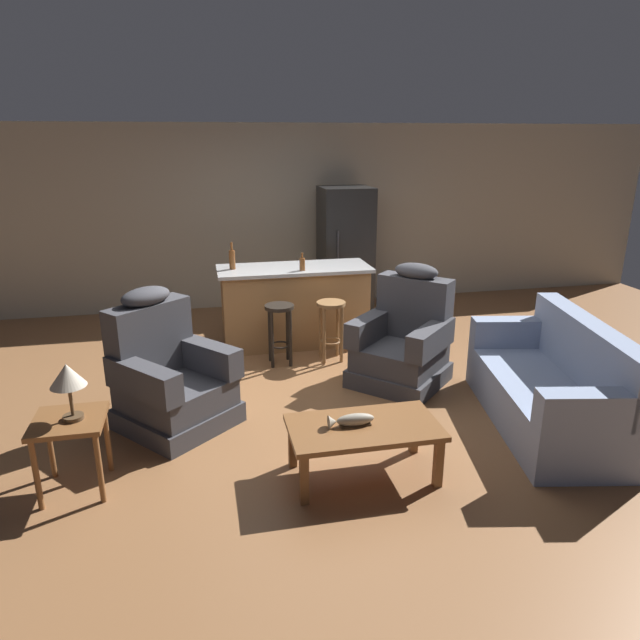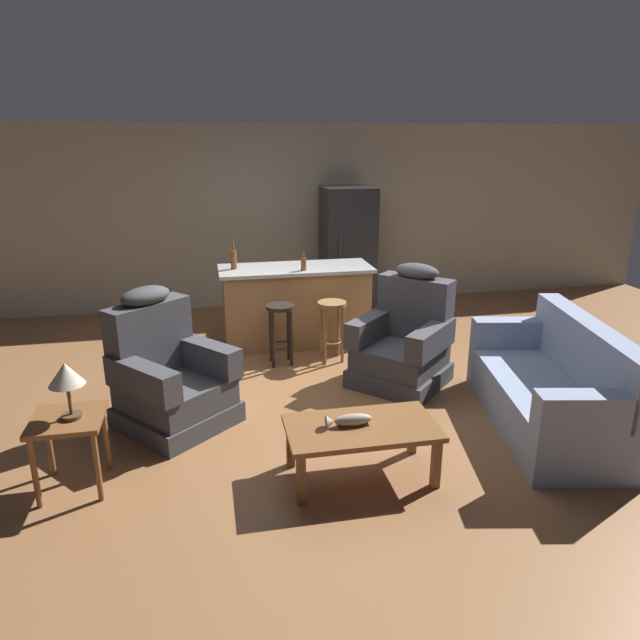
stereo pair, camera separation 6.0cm
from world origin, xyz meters
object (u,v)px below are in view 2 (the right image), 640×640
object	(u,v)px
bar_stool_right	(332,320)
kitchen_island	(296,305)
table_lamp	(66,377)
fish_figurine	(349,420)
refrigerator	(348,251)
recliner_near_lamp	(169,377)
bar_stool_left	(281,323)
end_table	(69,430)
recliner_near_island	(404,342)
bottle_short_amber	(304,264)
couch	(553,389)
coffee_table	(361,432)
bottle_tall_green	(234,259)

from	to	relation	value
bar_stool_right	kitchen_island	bearing A→B (deg)	115.67
bar_stool_right	table_lamp	bearing A→B (deg)	-138.18
fish_figurine	refrigerator	xyz separation A→B (m)	(1.02, 4.13, 0.42)
recliner_near_lamp	bar_stool_left	distance (m)	1.62
end_table	table_lamp	bearing A→B (deg)	-21.95
recliner_near_island	bottle_short_amber	xyz separation A→B (m)	(-0.83, 1.15, 0.61)
refrigerator	kitchen_island	bearing A→B (deg)	-127.98
recliner_near_island	refrigerator	world-z (taller)	refrigerator
couch	recliner_near_island	bearing A→B (deg)	-39.82
coffee_table	bottle_short_amber	world-z (taller)	bottle_short_amber
bar_stool_left	bottle_short_amber	world-z (taller)	bottle_short_amber
couch	recliner_near_lamp	world-z (taller)	recliner_near_lamp
fish_figurine	bottle_tall_green	bearing A→B (deg)	101.95
couch	end_table	bearing A→B (deg)	13.60
end_table	fish_figurine	bearing A→B (deg)	-7.46
recliner_near_island	bar_stool_left	size ratio (longest dim) A/B	1.76
bottle_short_amber	fish_figurine	bearing A→B (deg)	-93.14
coffee_table	couch	xyz separation A→B (m)	(1.83, 0.43, -0.02)
refrigerator	bottle_short_amber	world-z (taller)	refrigerator
recliner_near_lamp	kitchen_island	world-z (taller)	recliner_near_lamp
table_lamp	bar_stool_right	distance (m)	3.12
fish_figurine	bar_stool_left	distance (m)	2.31
kitchen_island	recliner_near_lamp	bearing A→B (deg)	-128.27
table_lamp	refrigerator	distance (m)	4.88
recliner_near_island	table_lamp	xyz separation A→B (m)	(-2.90, -1.34, 0.45)
couch	bar_stool_left	distance (m)	2.83
bottle_short_amber	refrigerator	bearing A→B (deg)	58.05
bar_stool_right	bottle_short_amber	world-z (taller)	bottle_short_amber
couch	end_table	distance (m)	3.89
table_lamp	kitchen_island	bearing A→B (deg)	53.35
recliner_near_lamp	recliner_near_island	bearing A→B (deg)	59.98
coffee_table	recliner_near_island	size ratio (longest dim) A/B	0.92
coffee_table	couch	distance (m)	1.88
kitchen_island	bottle_tall_green	world-z (taller)	bottle_tall_green
fish_figurine	recliner_near_lamp	world-z (taller)	recliner_near_lamp
end_table	bar_stool_right	world-z (taller)	bar_stool_right
coffee_table	kitchen_island	bearing A→B (deg)	90.16
refrigerator	coffee_table	bearing A→B (deg)	-102.62
bottle_tall_green	couch	bearing A→B (deg)	-44.96
bar_stool_right	bottle_tall_green	xyz separation A→B (m)	(-1.02, 0.67, 0.60)
bottle_tall_green	end_table	bearing A→B (deg)	-116.04
recliner_near_lamp	table_lamp	distance (m)	1.17
couch	recliner_near_lamp	xyz separation A→B (m)	(-3.25, 0.73, 0.08)
refrigerator	bottle_tall_green	world-z (taller)	refrigerator
fish_figurine	bar_stool_right	xyz separation A→B (m)	(0.39, 2.30, 0.01)
kitchen_island	coffee_table	bearing A→B (deg)	-89.84
recliner_near_lamp	refrigerator	world-z (taller)	refrigerator
coffee_table	bar_stool_right	bearing A→B (deg)	82.75
bar_stool_right	refrigerator	size ratio (longest dim) A/B	0.39
couch	table_lamp	xyz separation A→B (m)	(-3.84, -0.18, 0.53)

